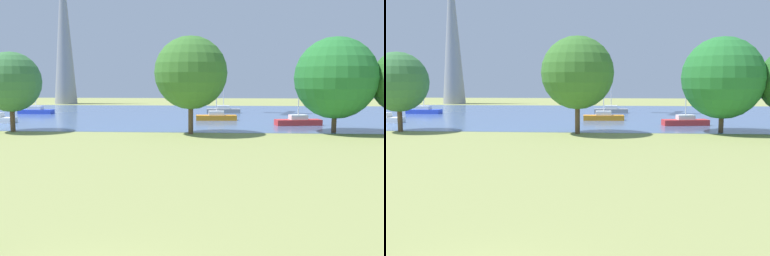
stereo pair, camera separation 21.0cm
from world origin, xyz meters
TOP-DOWN VIEW (x-y plane):
  - ground_plane at (0.00, 22.00)m, footprint 160.00×160.00m
  - water_surface at (0.00, 50.00)m, footprint 140.00×40.00m
  - sailboat_blue at (-22.99, 49.82)m, footprint 4.84×1.63m
  - sailboat_orange at (2.53, 41.95)m, footprint 4.88×1.80m
  - sailboat_red at (11.24, 36.98)m, footprint 4.98×2.23m
  - sailboat_gray at (3.47, 52.90)m, footprint 4.83×1.60m
  - tree_west_near at (-16.30, 29.71)m, footprint 5.54×5.54m
  - tree_mid_shore at (0.36, 29.13)m, footprint 6.45×6.45m
  - tree_west_far at (13.37, 30.91)m, footprint 7.40×7.40m
  - electricity_pylon at (-27.80, 74.74)m, footprint 6.40×4.40m

SIDE VIEW (x-z plane):
  - ground_plane at x=0.00m, z-range 0.00..0.00m
  - water_surface at x=0.00m, z-range 0.00..0.02m
  - sailboat_red at x=11.24m, z-range -2.23..3.12m
  - sailboat_orange at x=2.53m, z-range -2.52..3.42m
  - sailboat_gray at x=3.47m, z-range -2.90..3.82m
  - sailboat_blue at x=-22.99m, z-range -3.02..3.95m
  - tree_west_near at x=-16.30m, z-range 0.91..8.30m
  - tree_west_far at x=13.37m, z-range 0.64..9.31m
  - tree_mid_shore at x=0.36m, z-range 1.09..9.75m
  - electricity_pylon at x=-27.80m, z-range 0.01..30.00m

